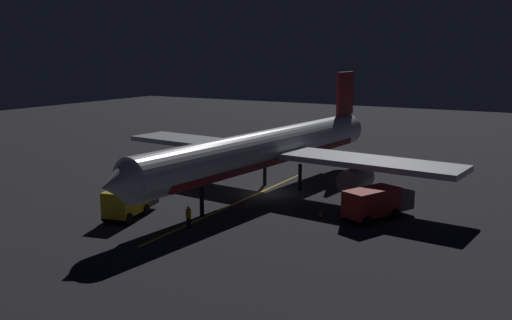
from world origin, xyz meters
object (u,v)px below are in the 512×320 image
Objects in this scene: baggage_truck at (130,201)px; catering_truck at (376,203)px; airliner at (270,149)px; traffic_cone_near_left at (321,213)px; traffic_cone_near_right at (247,207)px; ground_crew_worker at (188,217)px.

baggage_truck is 0.89× the size of catering_truck.
airliner is 9.93m from traffic_cone_near_left.
baggage_truck is at bearing 41.93° from traffic_cone_near_right.
airliner reaches higher than traffic_cone_near_left.
airliner is 7.60m from traffic_cone_near_right.
catering_truck is 12.28× the size of traffic_cone_near_right.
catering_truck is 10.68m from traffic_cone_near_right.
baggage_truck is 10.90× the size of traffic_cone_near_right.
traffic_cone_near_left is (-7.36, -7.86, -0.64)m from ground_crew_worker.
catering_truck reaches higher than baggage_truck.
airliner is 12.43m from catering_truck.
airliner reaches higher than traffic_cone_near_right.
baggage_truck is 19.75m from catering_truck.
baggage_truck is at bearing 27.76° from catering_truck.
airliner is 14.48m from baggage_truck.
airliner is 6.65× the size of baggage_truck.
catering_truck is 12.28× the size of traffic_cone_near_left.
traffic_cone_near_right is (-7.20, -6.47, -1.00)m from baggage_truck.
airliner is at bearing -35.46° from traffic_cone_near_left.
airliner is at bearing -78.91° from traffic_cone_near_right.
ground_crew_worker is (11.43, 9.48, -0.41)m from catering_truck.
ground_crew_worker is 3.16× the size of traffic_cone_near_right.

